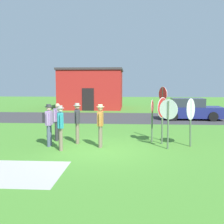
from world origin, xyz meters
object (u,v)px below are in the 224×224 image
(person_in_teal, at_px, (60,125))
(person_in_dark_shirt, at_px, (49,122))
(stop_sign_rear_left, at_px, (163,104))
(person_on_left, at_px, (77,121))
(stop_sign_leaning_left, at_px, (162,112))
(person_with_sunhat, at_px, (100,123))
(stop_sign_tallest, at_px, (191,114))
(person_holding_notes, at_px, (58,120))
(parked_car_on_street, at_px, (190,110))
(stop_sign_nearest, at_px, (168,115))
(stop_sign_far_back, at_px, (152,114))

(person_in_teal, relative_size, person_in_dark_shirt, 1.00)
(stop_sign_rear_left, height_order, person_on_left, stop_sign_rear_left)
(stop_sign_leaning_left, xyz_separation_m, person_with_sunhat, (-2.57, -0.77, -0.38))
(stop_sign_rear_left, distance_m, person_on_left, 3.86)
(stop_sign_leaning_left, height_order, stop_sign_rear_left, stop_sign_rear_left)
(stop_sign_tallest, xyz_separation_m, person_with_sunhat, (-3.65, -0.36, -0.36))
(person_holding_notes, xyz_separation_m, person_with_sunhat, (2.05, -1.15, 0.03))
(parked_car_on_street, xyz_separation_m, person_in_teal, (-6.95, -9.44, 0.30))
(stop_sign_nearest, height_order, person_on_left, stop_sign_nearest)
(stop_sign_tallest, bearing_deg, stop_sign_nearest, -152.39)
(person_in_dark_shirt, relative_size, person_with_sunhat, 1.00)
(parked_car_on_street, distance_m, stop_sign_leaning_left, 8.59)
(stop_sign_far_back, bearing_deg, stop_sign_rear_left, 37.83)
(stop_sign_tallest, height_order, person_holding_notes, stop_sign_tallest)
(stop_sign_nearest, xyz_separation_m, person_on_left, (-3.76, 0.78, -0.36))
(person_on_left, distance_m, person_holding_notes, 1.11)
(stop_sign_far_back, distance_m, stop_sign_rear_left, 0.74)
(stop_sign_far_back, height_order, stop_sign_tallest, stop_sign_tallest)
(stop_sign_nearest, distance_m, stop_sign_rear_left, 1.62)
(parked_car_on_street, relative_size, person_in_dark_shirt, 2.50)
(stop_sign_leaning_left, xyz_separation_m, person_holding_notes, (-4.62, 0.38, -0.41))
(parked_car_on_street, bearing_deg, stop_sign_rear_left, -110.88)
(stop_sign_nearest, distance_m, person_on_left, 3.85)
(person_in_dark_shirt, bearing_deg, person_on_left, 29.24)
(person_in_teal, distance_m, person_with_sunhat, 1.60)
(parked_car_on_street, height_order, person_with_sunhat, person_with_sunhat)
(parked_car_on_street, xyz_separation_m, stop_sign_tallest, (-1.81, -8.47, 0.66))
(person_with_sunhat, bearing_deg, stop_sign_nearest, -3.00)
(stop_sign_far_back, bearing_deg, person_with_sunhat, -153.73)
(parked_car_on_street, bearing_deg, stop_sign_nearest, -107.20)
(person_in_dark_shirt, xyz_separation_m, person_holding_notes, (0.09, 1.11, -0.06))
(stop_sign_leaning_left, xyz_separation_m, person_on_left, (-3.63, -0.13, -0.38))
(stop_sign_rear_left, bearing_deg, person_on_left, -167.84)
(stop_sign_tallest, bearing_deg, person_in_teal, -169.30)
(stop_sign_far_back, relative_size, stop_sign_leaning_left, 0.94)
(stop_sign_tallest, relative_size, person_in_dark_shirt, 1.14)
(stop_sign_far_back, distance_m, stop_sign_leaning_left, 0.51)
(person_in_teal, height_order, person_holding_notes, person_in_teal)
(stop_sign_far_back, height_order, stop_sign_leaning_left, stop_sign_leaning_left)
(stop_sign_far_back, relative_size, stop_sign_tallest, 0.95)
(person_in_teal, bearing_deg, stop_sign_rear_left, 26.41)
(parked_car_on_street, distance_m, stop_sign_far_back, 8.46)
(stop_sign_nearest, xyz_separation_m, person_holding_notes, (-4.74, 1.29, -0.39))
(stop_sign_far_back, height_order, person_in_teal, stop_sign_far_back)
(stop_sign_leaning_left, distance_m, person_on_left, 3.66)
(stop_sign_far_back, relative_size, person_with_sunhat, 1.08)
(parked_car_on_street, distance_m, stop_sign_rear_left, 7.97)
(person_in_teal, relative_size, person_holding_notes, 1.03)
(stop_sign_far_back, relative_size, person_holding_notes, 1.11)
(stop_sign_rear_left, xyz_separation_m, person_holding_notes, (-4.70, -0.29, -0.70))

